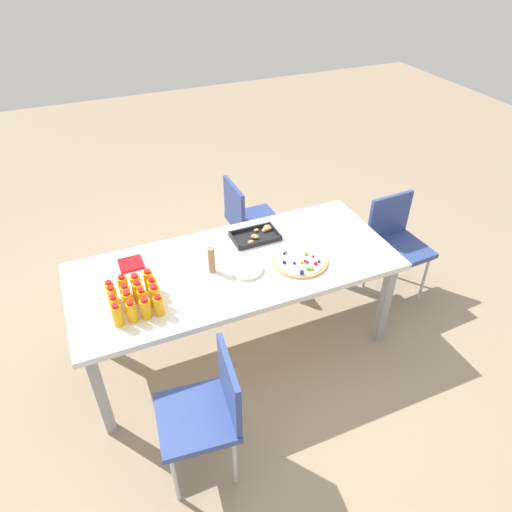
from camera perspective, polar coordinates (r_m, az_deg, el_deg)
name	(u,v)px	position (r m, az deg, el deg)	size (l,w,h in m)	color
ground_plane	(238,341)	(3.48, -2.26, -10.47)	(12.00, 12.00, 0.00)	gray
party_table	(235,272)	(3.02, -2.56, -1.95)	(2.11, 0.90, 0.72)	silver
chair_end	(396,239)	(3.76, 16.88, 2.00)	(0.42, 0.42, 0.83)	#33478C
chair_far_right	(248,218)	(3.86, -1.05, 4.73)	(0.41, 0.41, 0.83)	#33478C
chair_near_left	(208,408)	(2.52, -5.89, -18.20)	(0.44, 0.44, 0.83)	#33478C
juice_bottle_0	(117,315)	(2.64, -16.76, -7.05)	(0.06, 0.06, 0.15)	#FAAF14
juice_bottle_1	(132,312)	(2.64, -15.09, -6.69)	(0.05, 0.05, 0.14)	#FAAD14
juice_bottle_2	(146,308)	(2.65, -13.47, -6.31)	(0.06, 0.06, 0.13)	#F9AC14
juice_bottle_3	(159,305)	(2.65, -11.91, -6.00)	(0.06, 0.06, 0.13)	#F9AF14
juice_bottle_4	(115,307)	(2.70, -17.02, -5.99)	(0.06, 0.06, 0.14)	#F9AE14
juice_bottle_5	(128,302)	(2.70, -15.48, -5.53)	(0.06, 0.06, 0.15)	#F9AD14
juice_bottle_6	(143,300)	(2.70, -13.82, -5.25)	(0.05, 0.05, 0.14)	#F9AF14
juice_bottle_7	(155,296)	(2.70, -12.35, -4.87)	(0.06, 0.06, 0.15)	#F8AC14
juice_bottle_8	(113,297)	(2.76, -17.29, -4.91)	(0.06, 0.06, 0.15)	#F9AD14
juice_bottle_9	(126,295)	(2.76, -15.75, -4.63)	(0.05, 0.05, 0.14)	#F9AD14
juice_bottle_10	(138,292)	(2.76, -14.33, -4.30)	(0.06, 0.06, 0.15)	#FAAE14
juice_bottle_11	(153,288)	(2.77, -12.60, -3.91)	(0.06, 0.06, 0.13)	#F9AC14
juice_bottle_12	(111,291)	(2.81, -17.53, -4.14)	(0.05, 0.05, 0.14)	#F9AD14
juice_bottle_13	(124,286)	(2.81, -16.05, -3.62)	(0.06, 0.06, 0.15)	#F9AC14
juice_bottle_14	(136,285)	(2.81, -14.59, -3.43)	(0.06, 0.06, 0.14)	#FAAB14
juice_bottle_15	(149,281)	(2.82, -13.09, -2.98)	(0.06, 0.06, 0.15)	#FAAF14
fruit_pizza	(300,260)	(3.01, 5.42, -0.54)	(0.37, 0.37, 0.05)	tan
snack_tray	(257,236)	(3.22, 0.08, 2.53)	(0.32, 0.20, 0.04)	black
plate_stack	(247,270)	(2.92, -1.18, -1.70)	(0.21, 0.21, 0.02)	silver
napkin_stack	(131,264)	(3.08, -15.20, -0.95)	(0.15, 0.15, 0.02)	red
cardboard_tube	(211,260)	(2.88, -5.52, -0.50)	(0.04, 0.04, 0.18)	#9E7A56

